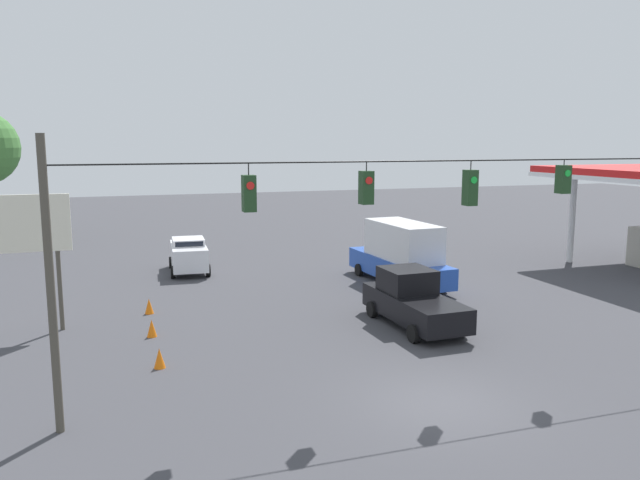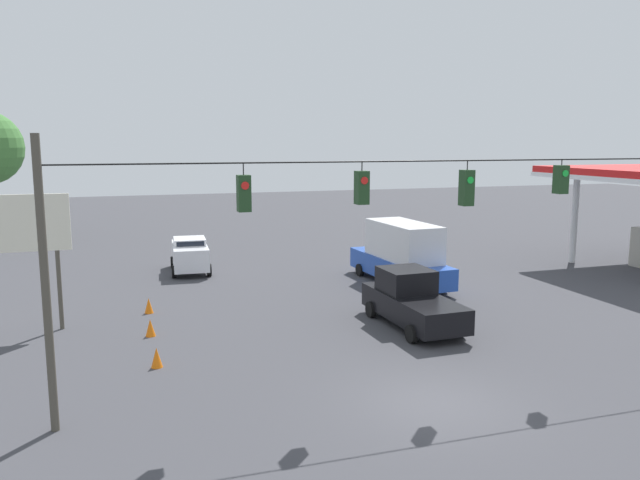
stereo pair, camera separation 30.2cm
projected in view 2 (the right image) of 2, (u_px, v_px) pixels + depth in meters
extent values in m
plane|color=#3D3D42|center=(435.00, 403.00, 16.71)|extent=(140.00, 140.00, 0.00)
cylinder|color=#4C473D|center=(46.00, 287.00, 14.60)|extent=(0.20, 0.20, 7.14)
cylinder|color=black|center=(416.00, 161.00, 17.06)|extent=(19.09, 0.04, 0.04)
cube|color=#1E3D1E|center=(561.00, 179.00, 18.62)|extent=(0.32, 0.36, 0.85)
cylinder|color=black|center=(562.00, 162.00, 18.54)|extent=(0.03, 0.03, 0.17)
cylinder|color=green|center=(566.00, 173.00, 18.41)|extent=(0.20, 0.02, 0.20)
cube|color=#1E3D1E|center=(467.00, 188.00, 17.67)|extent=(0.32, 0.36, 1.02)
cylinder|color=black|center=(467.00, 165.00, 17.57)|extent=(0.03, 0.03, 0.26)
cylinder|color=green|center=(470.00, 180.00, 17.46)|extent=(0.20, 0.02, 0.20)
cube|color=#1E3D1E|center=(362.00, 188.00, 16.68)|extent=(0.32, 0.36, 0.89)
cylinder|color=black|center=(362.00, 166.00, 16.60)|extent=(0.03, 0.03, 0.25)
cylinder|color=red|center=(364.00, 181.00, 16.47)|extent=(0.20, 0.02, 0.20)
cube|color=#1E3D1E|center=(244.00, 193.00, 15.72)|extent=(0.32, 0.36, 0.92)
cylinder|color=black|center=(243.00, 169.00, 15.62)|extent=(0.03, 0.03, 0.30)
cylinder|color=red|center=(245.00, 186.00, 15.51)|extent=(0.20, 0.02, 0.20)
cube|color=silver|center=(190.00, 255.00, 33.41)|extent=(2.02, 4.20, 1.17)
cube|color=silver|center=(190.00, 241.00, 33.29)|extent=(1.74, 1.90, 0.36)
cube|color=black|center=(190.00, 244.00, 32.42)|extent=(1.42, 0.10, 0.25)
cylinder|color=black|center=(174.00, 272.00, 32.00)|extent=(0.26, 0.65, 0.64)
cylinder|color=black|center=(209.00, 270.00, 32.45)|extent=(0.26, 0.65, 0.64)
cylinder|color=black|center=(173.00, 262.00, 34.55)|extent=(0.26, 0.65, 0.64)
cylinder|color=black|center=(205.00, 261.00, 35.00)|extent=(0.26, 0.65, 0.64)
cube|color=black|center=(413.00, 307.00, 23.52)|extent=(2.11, 5.30, 0.90)
cube|color=black|center=(406.00, 280.00, 23.97)|extent=(1.85, 1.94, 0.90)
cube|color=black|center=(395.00, 275.00, 24.85)|extent=(1.55, 0.07, 0.63)
cylinder|color=black|center=(414.00, 305.00, 25.50)|extent=(0.24, 0.65, 0.64)
cylinder|color=black|center=(371.00, 309.00, 24.85)|extent=(0.24, 0.65, 0.64)
cylinder|color=black|center=(460.00, 328.00, 22.34)|extent=(0.24, 0.65, 0.64)
cylinder|color=black|center=(412.00, 334.00, 21.68)|extent=(0.24, 0.65, 0.64)
cube|color=#234CB2|center=(399.00, 267.00, 30.65)|extent=(2.53, 7.21, 1.00)
cube|color=silver|center=(403.00, 241.00, 30.11)|extent=(2.21, 4.65, 1.76)
cube|color=black|center=(382.00, 234.00, 32.21)|extent=(1.70, 0.12, 1.23)
cylinder|color=black|center=(396.00, 267.00, 33.23)|extent=(0.26, 0.65, 0.64)
cylinder|color=black|center=(360.00, 270.00, 32.47)|extent=(0.26, 0.65, 0.64)
cylinder|color=black|center=(443.00, 285.00, 28.99)|extent=(0.26, 0.65, 0.64)
cylinder|color=black|center=(403.00, 289.00, 28.22)|extent=(0.26, 0.65, 0.64)
cone|color=orange|center=(157.00, 357.00, 19.33)|extent=(0.36, 0.36, 0.63)
cone|color=orange|center=(150.00, 328.00, 22.43)|extent=(0.36, 0.36, 0.63)
cone|color=orange|center=(149.00, 306.00, 25.44)|extent=(0.36, 0.36, 0.63)
cylinder|color=silver|center=(575.00, 218.00, 35.73)|extent=(0.36, 0.36, 5.22)
cylinder|color=#4C473D|center=(60.00, 290.00, 23.12)|extent=(0.16, 0.16, 3.00)
cube|color=silver|center=(19.00, 223.00, 22.36)|extent=(3.43, 0.12, 2.08)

